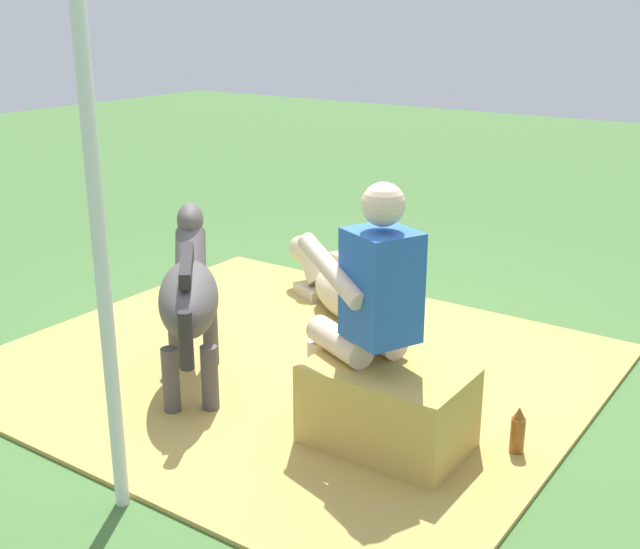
{
  "coord_description": "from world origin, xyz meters",
  "views": [
    {
      "loc": [
        -2.55,
        3.6,
        2.04
      ],
      "look_at": [
        -0.03,
        -0.06,
        0.55
      ],
      "focal_mm": 45.03,
      "sensor_mm": 36.0,
      "label": 1
    }
  ],
  "objects_px": {
    "hay_bale": "(387,408)",
    "tent_pole_left": "(98,228)",
    "pony_lying": "(349,291)",
    "person_seated": "(367,302)",
    "soda_bottle": "(518,433)",
    "pony_standing": "(189,293)"
  },
  "relations": [
    {
      "from": "hay_bale",
      "to": "soda_bottle",
      "type": "distance_m",
      "value": 0.63
    },
    {
      "from": "hay_bale",
      "to": "pony_standing",
      "type": "bearing_deg",
      "value": 0.29
    },
    {
      "from": "person_seated",
      "to": "pony_lying",
      "type": "xyz_separation_m",
      "value": [
        0.94,
        -1.31,
        -0.52
      ]
    },
    {
      "from": "pony_lying",
      "to": "tent_pole_left",
      "type": "xyz_separation_m",
      "value": [
        -0.38,
        2.41,
        1.04
      ]
    },
    {
      "from": "pony_standing",
      "to": "pony_lying",
      "type": "height_order",
      "value": "pony_standing"
    },
    {
      "from": "tent_pole_left",
      "to": "pony_standing",
      "type": "bearing_deg",
      "value": -61.83
    },
    {
      "from": "hay_bale",
      "to": "pony_standing",
      "type": "distance_m",
      "value": 1.3
    },
    {
      "from": "tent_pole_left",
      "to": "person_seated",
      "type": "bearing_deg",
      "value": -116.82
    },
    {
      "from": "hay_bale",
      "to": "pony_lying",
      "type": "distance_m",
      "value": 1.74
    },
    {
      "from": "hay_bale",
      "to": "soda_bottle",
      "type": "bearing_deg",
      "value": -152.58
    },
    {
      "from": "pony_standing",
      "to": "tent_pole_left",
      "type": "bearing_deg",
      "value": 118.17
    },
    {
      "from": "hay_bale",
      "to": "soda_bottle",
      "type": "height_order",
      "value": "hay_bale"
    },
    {
      "from": "person_seated",
      "to": "hay_bale",
      "type": "bearing_deg",
      "value": 163.04
    },
    {
      "from": "hay_bale",
      "to": "person_seated",
      "type": "distance_m",
      "value": 0.52
    },
    {
      "from": "person_seated",
      "to": "tent_pole_left",
      "type": "bearing_deg",
      "value": 63.18
    },
    {
      "from": "hay_bale",
      "to": "person_seated",
      "type": "xyz_separation_m",
      "value": [
        0.15,
        -0.05,
        0.5
      ]
    },
    {
      "from": "hay_bale",
      "to": "pony_standing",
      "type": "height_order",
      "value": "pony_standing"
    },
    {
      "from": "soda_bottle",
      "to": "hay_bale",
      "type": "bearing_deg",
      "value": 27.42
    },
    {
      "from": "pony_lying",
      "to": "tent_pole_left",
      "type": "distance_m",
      "value": 2.65
    },
    {
      "from": "person_seated",
      "to": "pony_standing",
      "type": "relative_size",
      "value": 1.19
    },
    {
      "from": "pony_lying",
      "to": "person_seated",
      "type": "bearing_deg",
      "value": 125.54
    },
    {
      "from": "hay_bale",
      "to": "tent_pole_left",
      "type": "relative_size",
      "value": 0.31
    }
  ]
}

